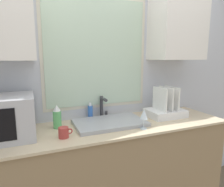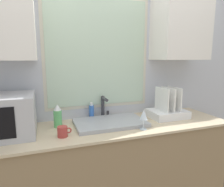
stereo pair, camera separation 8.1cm
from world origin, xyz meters
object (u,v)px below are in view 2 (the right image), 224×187
object	(u,v)px
spray_bottle	(58,116)
mug_near_sink	(63,132)
faucet	(104,105)
soap_bottle	(92,112)
dish_rack	(167,111)
wine_glass	(144,115)
microwave	(1,116)

from	to	relation	value
spray_bottle	mug_near_sink	distance (m)	0.23
faucet	soap_bottle	xyz separation A→B (m)	(-0.12, 0.02, -0.05)
spray_bottle	faucet	bearing A→B (deg)	15.48
faucet	soap_bottle	world-z (taller)	faucet
dish_rack	wine_glass	bearing A→B (deg)	-149.24
soap_bottle	mug_near_sink	size ratio (longest dim) A/B	1.49
microwave	wine_glass	bearing A→B (deg)	-12.28
microwave	soap_bottle	distance (m)	0.75
microwave	dish_rack	world-z (taller)	microwave
soap_bottle	mug_near_sink	xyz separation A→B (m)	(-0.30, -0.36, -0.03)
microwave	dish_rack	size ratio (longest dim) A/B	1.33
faucet	soap_bottle	size ratio (longest dim) A/B	1.36
faucet	spray_bottle	world-z (taller)	faucet
microwave	wine_glass	xyz separation A→B (m)	(1.05, -0.23, -0.03)
microwave	mug_near_sink	bearing A→B (deg)	-21.55
soap_bottle	wine_glass	bearing A→B (deg)	-52.55
microwave	spray_bottle	bearing A→B (deg)	8.41
soap_bottle	wine_glass	size ratio (longest dim) A/B	0.94
dish_rack	soap_bottle	size ratio (longest dim) A/B	2.28
spray_bottle	microwave	bearing A→B (deg)	-171.59
soap_bottle	mug_near_sink	bearing A→B (deg)	-129.93
microwave	mug_near_sink	distance (m)	0.46
spray_bottle	dish_rack	bearing A→B (deg)	-3.36
mug_near_sink	wine_glass	size ratio (longest dim) A/B	0.63
dish_rack	spray_bottle	size ratio (longest dim) A/B	1.82
dish_rack	wine_glass	xyz separation A→B (m)	(-0.38, -0.23, 0.05)
mug_near_sink	wine_glass	distance (m)	0.63
faucet	microwave	bearing A→B (deg)	-167.87
mug_near_sink	microwave	bearing A→B (deg)	158.45
microwave	spray_bottle	xyz separation A→B (m)	(0.40, 0.06, -0.06)
soap_bottle	mug_near_sink	world-z (taller)	soap_bottle
soap_bottle	wine_glass	xyz separation A→B (m)	(0.32, -0.42, 0.05)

